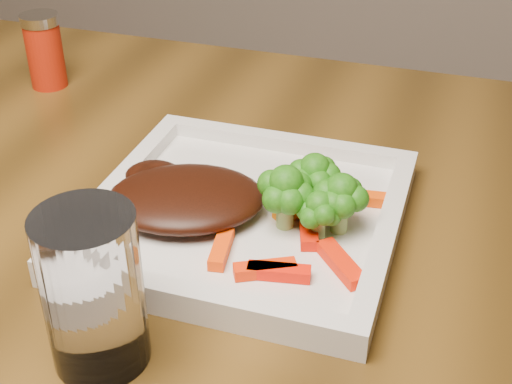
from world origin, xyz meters
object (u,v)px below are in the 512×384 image
(steak, at_px, (186,198))
(spice_shaker, at_px, (45,51))
(drinking_glass, at_px, (93,291))
(plate, at_px, (245,219))

(steak, relative_size, spice_shaker, 1.53)
(drinking_glass, bearing_deg, steak, 92.01)
(steak, bearing_deg, drinking_glass, -87.99)
(plate, xyz_separation_m, spice_shaker, (-0.33, 0.21, 0.04))
(steak, distance_m, spice_shaker, 0.36)
(spice_shaker, bearing_deg, plate, -32.50)
(steak, relative_size, drinking_glass, 1.17)
(steak, height_order, spice_shaker, spice_shaker)
(plate, height_order, drinking_glass, drinking_glass)
(plate, relative_size, spice_shaker, 2.93)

